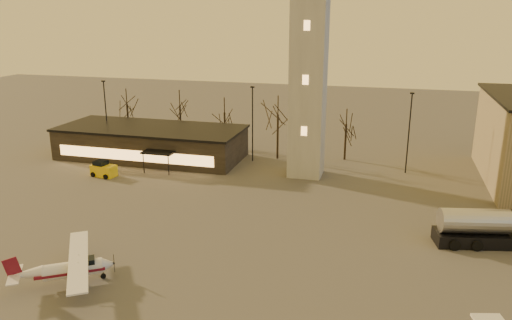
# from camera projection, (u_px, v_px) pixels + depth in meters

# --- Properties ---
(ground) EXTENTS (220.00, 220.00, 0.00)m
(ground) POSITION_uv_depth(u_px,v_px,m) (230.00, 304.00, 34.38)
(ground) COLOR #464341
(ground) RESTS_ON ground
(control_tower) EXTENTS (6.80, 6.80, 32.60)m
(control_tower) POSITION_uv_depth(u_px,v_px,m) (310.00, 40.00, 57.50)
(control_tower) COLOR #9B9893
(control_tower) RESTS_ON ground
(terminal) EXTENTS (25.40, 12.20, 4.30)m
(terminal) POSITION_uv_depth(u_px,v_px,m) (151.00, 142.00, 68.96)
(terminal) COLOR black
(terminal) RESTS_ON ground
(light_poles) EXTENTS (58.50, 12.25, 10.14)m
(light_poles) POSITION_uv_depth(u_px,v_px,m) (312.00, 131.00, 61.38)
(light_poles) COLOR black
(light_poles) RESTS_ON ground
(tree_row) EXTENTS (37.20, 9.20, 8.80)m
(tree_row) POSITION_uv_depth(u_px,v_px,m) (224.00, 109.00, 72.40)
(tree_row) COLOR black
(tree_row) RESTS_ON ground
(cessna_rear) EXTENTS (8.12, 9.07, 2.77)m
(cessna_rear) POSITION_uv_depth(u_px,v_px,m) (75.00, 271.00, 36.91)
(cessna_rear) COLOR silver
(cessna_rear) RESTS_ON ground
(fuel_truck) EXTENTS (9.12, 4.35, 3.26)m
(fuel_truck) POSITION_uv_depth(u_px,v_px,m) (487.00, 231.00, 42.96)
(fuel_truck) COLOR black
(fuel_truck) RESTS_ON ground
(service_cart) EXTENTS (3.26, 2.36, 1.91)m
(service_cart) POSITION_uv_depth(u_px,v_px,m) (103.00, 170.00, 61.30)
(service_cart) COLOR yellow
(service_cart) RESTS_ON ground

